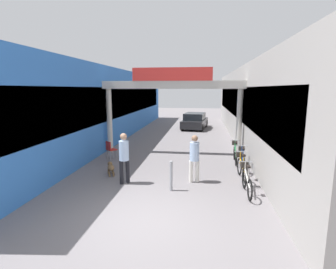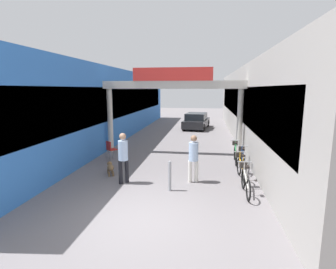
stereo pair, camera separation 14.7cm
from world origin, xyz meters
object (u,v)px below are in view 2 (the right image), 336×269
Objects in this scene: dog_on_leash at (110,167)px; parked_car_black at (196,121)px; pedestrian_companion at (193,156)px; bicycle_blue_third at (242,160)px; bollard_post_metal at (170,176)px; bicycle_orange_second at (241,167)px; bicycle_green_farthest at (235,153)px; cafe_chair_red_nearer at (111,148)px; pedestrian_with_dog at (123,155)px; bicycle_silver_nearest at (245,180)px.

dog_on_leash is 0.16× the size of parked_car_black.
bicycle_blue_third is at bearing 41.90° from pedestrian_companion.
bollard_post_metal is (2.55, -1.31, 0.22)m from dog_on_leash.
parked_car_black is (-2.33, 11.36, 0.21)m from bicycle_blue_third.
bicycle_orange_second reaches higher than dog_on_leash.
cafe_chair_red_nearer is (-5.86, -0.36, 0.10)m from bicycle_green_farthest.
bicycle_blue_third is (4.40, 2.21, -0.62)m from pedestrian_with_dog.
bicycle_green_farthest is (0.02, 2.28, 0.00)m from bicycle_orange_second.
parked_car_black reaches higher than bicycle_green_farthest.
dog_on_leash is 0.66× the size of bollard_post_metal.
bollard_post_metal reaches higher than cafe_chair_red_nearer.
parked_car_black is (-2.15, 12.46, 0.21)m from bicycle_orange_second.
bicycle_orange_second is at bearing -90.58° from bicycle_green_farthest.
parked_car_black is (-2.10, 13.89, 0.21)m from bicycle_silver_nearest.
bicycle_orange_second is (0.05, 1.42, 0.00)m from bicycle_silver_nearest.
bollard_post_metal is 0.25× the size of parked_car_black.
bollard_post_metal is at bearing -15.18° from pedestrian_with_dog.
dog_on_leash is (-3.28, 0.38, -0.69)m from pedestrian_companion.
bicycle_silver_nearest and bicycle_orange_second have the same top height.
bicycle_green_farthest is at bearing 97.43° from bicycle_blue_third.
pedestrian_with_dog is at bearing 175.66° from bicycle_silver_nearest.
pedestrian_with_dog is 1.77× the size of bollard_post_metal.
bollard_post_metal is at bearing -27.14° from dog_on_leash.
bicycle_silver_nearest is 1.00× the size of bicycle_blue_third.
bicycle_silver_nearest is (4.99, -1.15, 0.14)m from dog_on_leash.
pedestrian_companion is 1.94× the size of cafe_chair_red_nearer.
parked_car_black is at bearing 98.60° from bicycle_silver_nearest.
bicycle_silver_nearest is 3.70m from bicycle_green_farthest.
pedestrian_companion is 1.96m from bicycle_orange_second.
pedestrian_with_dog is 1.08× the size of bicycle_orange_second.
bicycle_green_farthest is 1.64× the size of bollard_post_metal.
pedestrian_with_dog is 1.08× the size of bicycle_blue_third.
pedestrian_companion is at bearing 10.61° from pedestrian_with_dog.
pedestrian_companion is 13.12m from parked_car_black.
dog_on_leash is at bearing 166.98° from bicycle_silver_nearest.
pedestrian_with_dog reaches higher than bicycle_silver_nearest.
bicycle_green_farthest is 1.90× the size of cafe_chair_red_nearer.
bicycle_green_farthest is at bearing 26.68° from dog_on_leash.
bicycle_green_farthest is 5.88m from cafe_chair_red_nearer.
pedestrian_with_dog reaches higher than bicycle_orange_second.
bicycle_green_farthest is at bearing 56.84° from bollard_post_metal.
parked_car_black is (0.34, 14.04, 0.12)m from bollard_post_metal.
cafe_chair_red_nearer is at bearing 118.09° from pedestrian_with_dog.
cafe_chair_red_nearer is (-4.07, 2.56, -0.45)m from pedestrian_companion.
bicycle_orange_second is at bearing 87.83° from bicycle_silver_nearest.
pedestrian_with_dog is 1.08× the size of bicycle_green_farthest.
bicycle_blue_third is at bearing -7.74° from cafe_chair_red_nearer.
dog_on_leash is at bearing -153.32° from bicycle_green_farthest.
parked_car_black is (-2.18, 10.19, 0.21)m from bicycle_green_farthest.
pedestrian_with_dog is at bearing -153.39° from bicycle_blue_third.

